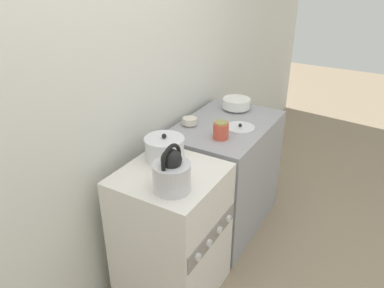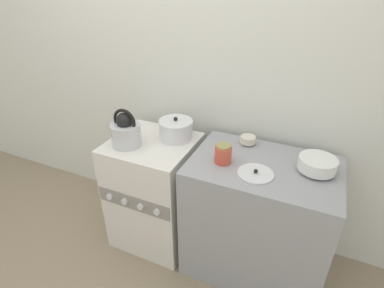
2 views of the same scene
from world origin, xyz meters
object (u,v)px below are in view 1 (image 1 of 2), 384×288
Objects in this scene: enamel_bowl at (236,103)px; small_ceramic_bowl at (190,121)px; cooking_pot at (165,148)px; storage_jar at (221,130)px; stove at (172,234)px; kettle at (172,173)px; loose_pot_lid at (240,127)px.

small_ceramic_bowl is at bearing 160.62° from enamel_bowl.
cooking_pot is 2.01× the size of storage_jar.
cooking_pot reaches higher than stove.
kettle is (-0.13, -0.10, 0.52)m from stove.
cooking_pot is 0.65m from loose_pot_lid.
storage_jar is at bearing -166.48° from enamel_bowl.
storage_jar is (0.53, -0.05, 0.49)m from stove.
cooking_pot is (0.25, 0.22, -0.03)m from kettle.
stove is 0.80m from small_ceramic_bowl.
small_ceramic_bowl reaches higher than stove.
enamel_bowl reaches higher than loose_pot_lid.
small_ceramic_bowl is (0.73, 0.33, -0.06)m from kettle.
enamel_bowl is at bearing -2.71° from cooking_pot.
enamel_bowl is 1.04× the size of loose_pot_lid.
loose_pot_lid is (0.61, -0.21, -0.06)m from cooking_pot.
cooking_pot is at bearing -166.79° from small_ceramic_bowl.
loose_pot_lid is at bearing -11.95° from storage_jar.
kettle is 1.21× the size of enamel_bowl.
small_ceramic_bowl reaches higher than loose_pot_lid.
enamel_bowl is 2.09× the size of small_ceramic_bowl.
kettle reaches higher than loose_pot_lid.
storage_jar is at bearing -5.19° from stove.
cooking_pot is 1.11× the size of enamel_bowl.
kettle is at bearing -171.55° from enamel_bowl.
enamel_bowl is at bearing -19.38° from small_ceramic_bowl.
kettle reaches higher than storage_jar.
small_ceramic_bowl is 0.50× the size of loose_pot_lid.
storage_jar is (-0.52, -0.12, 0.01)m from enamel_bowl.
stove is 0.86m from loose_pot_lid.
storage_jar is at bearing 168.05° from loose_pot_lid.
cooking_pot reaches higher than loose_pot_lid.
small_ceramic_bowl is (0.48, 0.11, -0.03)m from cooking_pot.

